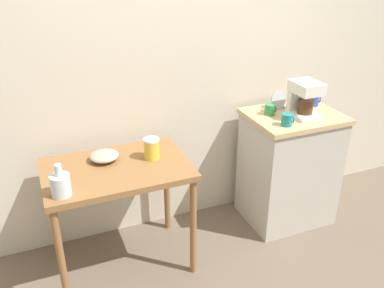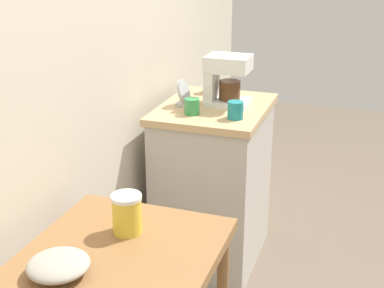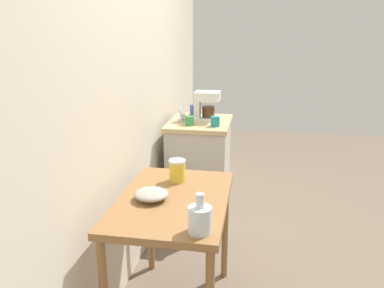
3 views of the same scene
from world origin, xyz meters
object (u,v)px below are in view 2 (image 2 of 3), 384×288
(canister_enamel, at_px, (126,213))
(mug_dark_teal, at_px, (236,110))
(mug_blue, at_px, (210,84))
(coffee_maker, at_px, (224,78))
(table_clock, at_px, (184,94))
(bowl_stoneware, at_px, (58,265))
(mug_tall_green, at_px, (192,106))

(canister_enamel, xyz_separation_m, mug_dark_teal, (0.94, -0.13, 0.10))
(canister_enamel, xyz_separation_m, mug_blue, (1.36, 0.12, 0.11))
(coffee_maker, relative_size, table_clock, 1.90)
(bowl_stoneware, distance_m, table_clock, 1.38)
(table_clock, bearing_deg, bowl_stoneware, -175.95)
(mug_tall_green, distance_m, mug_blue, 0.42)
(mug_blue, distance_m, table_clock, 0.29)
(mug_blue, relative_size, table_clock, 0.72)
(canister_enamel, xyz_separation_m, coffee_maker, (1.15, -0.01, 0.20))
(bowl_stoneware, height_order, mug_blue, mug_blue)
(canister_enamel, relative_size, mug_dark_teal, 1.64)
(mug_tall_green, xyz_separation_m, table_clock, (0.13, 0.09, 0.02))
(canister_enamel, distance_m, mug_tall_green, 0.95)
(canister_enamel, relative_size, coffee_maker, 0.54)
(canister_enamel, relative_size, table_clock, 1.02)
(coffee_maker, bearing_deg, canister_enamel, 179.33)
(mug_dark_teal, bearing_deg, bowl_stoneware, 170.17)
(mug_dark_teal, relative_size, table_clock, 0.62)
(canister_enamel, distance_m, mug_dark_teal, 0.96)
(bowl_stoneware, distance_m, mug_dark_teal, 1.26)
(mug_dark_teal, height_order, mug_blue, mug_blue)
(bowl_stoneware, distance_m, mug_tall_green, 1.24)
(mug_blue, bearing_deg, coffee_maker, -146.92)
(mug_blue, bearing_deg, mug_tall_green, -175.24)
(coffee_maker, xyz_separation_m, mug_tall_green, (-0.21, 0.10, -0.10))
(bowl_stoneware, height_order, table_clock, table_clock)
(bowl_stoneware, relative_size, mug_tall_green, 2.34)
(canister_enamel, bearing_deg, mug_tall_green, 5.36)
(mug_tall_green, bearing_deg, mug_blue, 4.76)
(mug_tall_green, bearing_deg, mug_dark_teal, -89.86)
(bowl_stoneware, xyz_separation_m, coffee_maker, (1.44, -0.10, 0.24))
(bowl_stoneware, bearing_deg, table_clock, 4.05)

